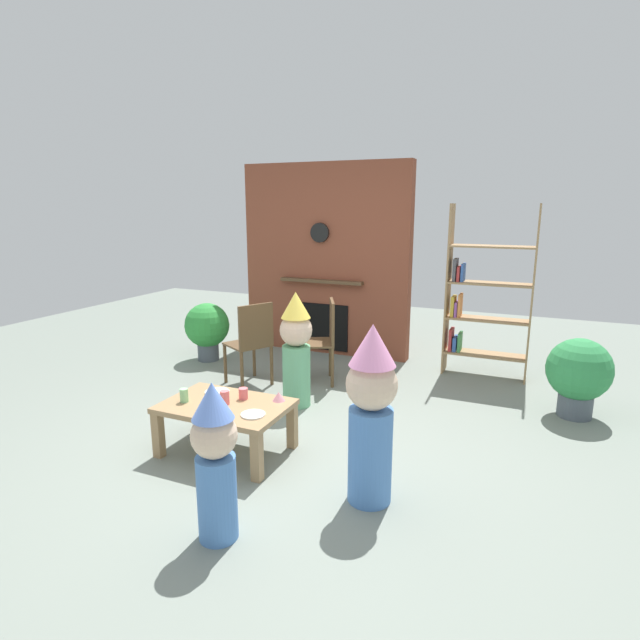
{
  "coord_description": "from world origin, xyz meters",
  "views": [
    {
      "loc": [
        1.77,
        -3.31,
        1.87
      ],
      "look_at": [
        0.15,
        0.4,
        0.96
      ],
      "focal_mm": 28.3,
      "sensor_mm": 36.0,
      "label": 1
    }
  ],
  "objects_px": {
    "bookshelf": "(481,299)",
    "dining_chair_middle": "(323,336)",
    "potted_plant_short": "(207,327)",
    "paper_cup_center": "(225,398)",
    "coffee_table": "(226,412)",
    "dining_chair_left": "(252,340)",
    "paper_plate_front": "(217,392)",
    "child_with_cone_hat": "(215,458)",
    "paper_cup_near_right": "(243,394)",
    "paper_plate_rear": "(253,414)",
    "child_in_pink": "(371,410)",
    "birthday_cake_slice": "(279,396)",
    "potted_plant_tall": "(579,373)",
    "child_by_the_chairs": "(296,347)",
    "paper_cup_near_left": "(184,395)"
  },
  "relations": [
    {
      "from": "paper_plate_rear",
      "to": "child_in_pink",
      "type": "height_order",
      "value": "child_in_pink"
    },
    {
      "from": "coffee_table",
      "to": "birthday_cake_slice",
      "type": "distance_m",
      "value": 0.42
    },
    {
      "from": "paper_plate_rear",
      "to": "child_by_the_chairs",
      "type": "relative_size",
      "value": 0.16
    },
    {
      "from": "paper_cup_center",
      "to": "child_in_pink",
      "type": "xyz_separation_m",
      "value": [
        1.22,
        -0.17,
        0.17
      ]
    },
    {
      "from": "birthday_cake_slice",
      "to": "child_in_pink",
      "type": "bearing_deg",
      "value": -24.64
    },
    {
      "from": "child_with_cone_hat",
      "to": "child_in_pink",
      "type": "relative_size",
      "value": 0.8
    },
    {
      "from": "dining_chair_middle",
      "to": "potted_plant_tall",
      "type": "bearing_deg",
      "value": 155.88
    },
    {
      "from": "paper_plate_front",
      "to": "paper_plate_rear",
      "type": "distance_m",
      "value": 0.57
    },
    {
      "from": "child_with_cone_hat",
      "to": "potted_plant_short",
      "type": "distance_m",
      "value": 3.54
    },
    {
      "from": "paper_plate_front",
      "to": "child_with_cone_hat",
      "type": "xyz_separation_m",
      "value": [
        0.73,
        -1.07,
        0.09
      ]
    },
    {
      "from": "bookshelf",
      "to": "paper_plate_front",
      "type": "height_order",
      "value": "bookshelf"
    },
    {
      "from": "dining_chair_left",
      "to": "paper_cup_near_right",
      "type": "bearing_deg",
      "value": 146.45
    },
    {
      "from": "paper_plate_front",
      "to": "potted_plant_tall",
      "type": "bearing_deg",
      "value": 31.69
    },
    {
      "from": "paper_cup_near_left",
      "to": "child_with_cone_hat",
      "type": "xyz_separation_m",
      "value": [
        0.85,
        -0.8,
        0.05
      ]
    },
    {
      "from": "potted_plant_tall",
      "to": "potted_plant_short",
      "type": "height_order",
      "value": "potted_plant_tall"
    },
    {
      "from": "paper_cup_near_right",
      "to": "paper_cup_center",
      "type": "distance_m",
      "value": 0.17
    },
    {
      "from": "paper_cup_center",
      "to": "paper_plate_front",
      "type": "distance_m",
      "value": 0.27
    },
    {
      "from": "paper_cup_center",
      "to": "child_by_the_chairs",
      "type": "xyz_separation_m",
      "value": [
        0.08,
        1.08,
        0.13
      ]
    },
    {
      "from": "child_with_cone_hat",
      "to": "dining_chair_left",
      "type": "xyz_separation_m",
      "value": [
        -1.12,
        2.25,
        0.01
      ]
    },
    {
      "from": "paper_cup_center",
      "to": "paper_plate_front",
      "type": "height_order",
      "value": "paper_cup_center"
    },
    {
      "from": "paper_plate_rear",
      "to": "coffee_table",
      "type": "bearing_deg",
      "value": 161.19
    },
    {
      "from": "coffee_table",
      "to": "dining_chair_left",
      "type": "distance_m",
      "value": 1.48
    },
    {
      "from": "child_by_the_chairs",
      "to": "paper_plate_front",
      "type": "bearing_deg",
      "value": -12.57
    },
    {
      "from": "paper_cup_near_right",
      "to": "birthday_cake_slice",
      "type": "distance_m",
      "value": 0.28
    },
    {
      "from": "paper_plate_front",
      "to": "child_with_cone_hat",
      "type": "distance_m",
      "value": 1.3
    },
    {
      "from": "potted_plant_short",
      "to": "paper_cup_center",
      "type": "bearing_deg",
      "value": -51.1
    },
    {
      "from": "paper_cup_center",
      "to": "paper_plate_rear",
      "type": "height_order",
      "value": "paper_cup_center"
    },
    {
      "from": "paper_cup_near_right",
      "to": "child_by_the_chairs",
      "type": "xyz_separation_m",
      "value": [
        0.01,
        0.93,
        0.14
      ]
    },
    {
      "from": "dining_chair_left",
      "to": "child_in_pink",
      "type": "bearing_deg",
      "value": 167.65
    },
    {
      "from": "paper_plate_front",
      "to": "paper_cup_center",
      "type": "bearing_deg",
      "value": -42.58
    },
    {
      "from": "paper_cup_near_left",
      "to": "paper_cup_near_right",
      "type": "xyz_separation_m",
      "value": [
        0.39,
        0.23,
        -0.01
      ]
    },
    {
      "from": "bookshelf",
      "to": "potted_plant_tall",
      "type": "distance_m",
      "value": 1.36
    },
    {
      "from": "birthday_cake_slice",
      "to": "child_by_the_chairs",
      "type": "distance_m",
      "value": 0.9
    },
    {
      "from": "paper_cup_center",
      "to": "potted_plant_short",
      "type": "height_order",
      "value": "potted_plant_short"
    },
    {
      "from": "child_by_the_chairs",
      "to": "paper_cup_center",
      "type": "bearing_deg",
      "value": 0.19
    },
    {
      "from": "dining_chair_middle",
      "to": "potted_plant_short",
      "type": "xyz_separation_m",
      "value": [
        -1.62,
        0.16,
        -0.09
      ]
    },
    {
      "from": "birthday_cake_slice",
      "to": "potted_plant_short",
      "type": "bearing_deg",
      "value": 138.02
    },
    {
      "from": "paper_cup_near_right",
      "to": "potted_plant_short",
      "type": "relative_size",
      "value": 0.12
    },
    {
      "from": "child_with_cone_hat",
      "to": "paper_cup_near_right",
      "type": "bearing_deg",
      "value": -6.88
    },
    {
      "from": "birthday_cake_slice",
      "to": "child_with_cone_hat",
      "type": "relative_size",
      "value": 0.11
    },
    {
      "from": "bookshelf",
      "to": "paper_cup_near_right",
      "type": "distance_m",
      "value": 2.98
    },
    {
      "from": "paper_cup_center",
      "to": "birthday_cake_slice",
      "type": "distance_m",
      "value": 0.41
    },
    {
      "from": "birthday_cake_slice",
      "to": "child_in_pink",
      "type": "distance_m",
      "value": 0.98
    },
    {
      "from": "paper_plate_front",
      "to": "potted_plant_tall",
      "type": "height_order",
      "value": "potted_plant_tall"
    },
    {
      "from": "coffee_table",
      "to": "potted_plant_short",
      "type": "relative_size",
      "value": 1.33
    },
    {
      "from": "child_by_the_chairs",
      "to": "paper_plate_rear",
      "type": "bearing_deg",
      "value": 15.33
    },
    {
      "from": "paper_cup_near_right",
      "to": "birthday_cake_slice",
      "type": "bearing_deg",
      "value": 15.99
    },
    {
      "from": "bookshelf",
      "to": "dining_chair_middle",
      "type": "distance_m",
      "value": 1.79
    },
    {
      "from": "coffee_table",
      "to": "paper_cup_near_left",
      "type": "distance_m",
      "value": 0.34
    },
    {
      "from": "paper_cup_near_right",
      "to": "paper_plate_rear",
      "type": "height_order",
      "value": "paper_cup_near_right"
    }
  ]
}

